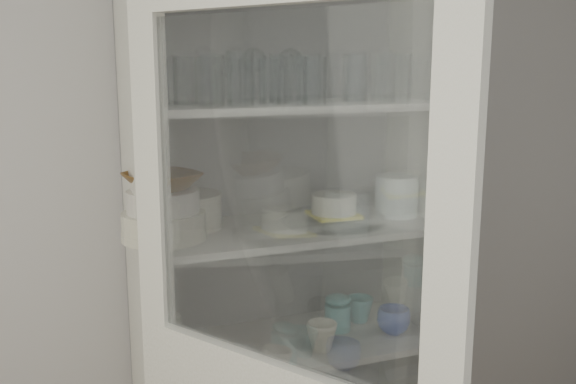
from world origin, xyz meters
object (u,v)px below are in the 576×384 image
object	(u,v)px
plate_stack_front	(164,225)
terracotta_bowl	(162,181)
glass_platter	(334,219)
goblet_2	(290,72)
cream_bowl	(163,201)
pantry_cabinet	(281,310)
yellow_trivet	(334,215)
grey_bowl_stack	(397,196)
mug_white	(322,336)
goblet_0	(223,77)
goblet_3	(387,74)
white_canister	(165,335)
mug_teal	(359,309)
goblet_1	(254,72)
plate_stack_back	(187,211)
white_ramekin	(334,204)
teal_jar	(338,314)
measuring_cups	(229,357)
mug_blue	(394,321)

from	to	relation	value
plate_stack_front	terracotta_bowl	world-z (taller)	terracotta_bowl
glass_platter	goblet_2	bearing A→B (deg)	127.37
cream_bowl	pantry_cabinet	bearing A→B (deg)	12.09
goblet_2	yellow_trivet	bearing A→B (deg)	-52.63
grey_bowl_stack	mug_white	xyz separation A→B (m)	(-0.33, -0.11, -0.42)
goblet_0	glass_platter	xyz separation A→B (m)	(0.34, -0.11, -0.47)
plate_stack_front	grey_bowl_stack	world-z (taller)	grey_bowl_stack
goblet_3	terracotta_bowl	xyz separation A→B (m)	(-0.82, -0.12, -0.31)
terracotta_bowl	white_canister	distance (m)	0.52
pantry_cabinet	glass_platter	world-z (taller)	pantry_cabinet
goblet_0	mug_teal	distance (m)	0.96
terracotta_bowl	glass_platter	bearing A→B (deg)	0.84
terracotta_bowl	glass_platter	world-z (taller)	terracotta_bowl
goblet_1	plate_stack_front	xyz separation A→B (m)	(-0.33, -0.12, -0.45)
plate_stack_front	mug_white	xyz separation A→B (m)	(0.48, -0.09, -0.39)
terracotta_bowl	mug_teal	distance (m)	0.89
plate_stack_back	white_ramekin	distance (m)	0.48
pantry_cabinet	goblet_1	world-z (taller)	pantry_cabinet
pantry_cabinet	goblet_1	size ratio (longest dim) A/B	11.34
goblet_0	teal_jar	distance (m)	0.91
pantry_cabinet	mug_teal	bearing A→B (deg)	-2.58
mug_white	measuring_cups	bearing A→B (deg)	-166.50
goblet_1	glass_platter	distance (m)	0.55
mug_teal	grey_bowl_stack	bearing A→B (deg)	-48.70
terracotta_bowl	yellow_trivet	bearing A→B (deg)	0.84
plate_stack_back	teal_jar	xyz separation A→B (m)	(0.51, -0.07, -0.40)
goblet_3	goblet_2	bearing A→B (deg)	176.10
pantry_cabinet	mug_white	size ratio (longest dim) A/B	20.76
teal_jar	measuring_cups	bearing A→B (deg)	-164.95
goblet_1	plate_stack_back	xyz separation A→B (m)	(-0.23, -0.01, -0.44)
mug_teal	white_canister	xyz separation A→B (m)	(-0.71, -0.01, 0.02)
goblet_2	teal_jar	distance (m)	0.86
white_ramekin	teal_jar	bearing A→B (deg)	40.10
white_ramekin	teal_jar	xyz separation A→B (m)	(0.03, 0.03, -0.41)
goblet_3	measuring_cups	bearing A→B (deg)	-163.10
white_ramekin	mug_white	size ratio (longest dim) A/B	1.48
grey_bowl_stack	mug_blue	world-z (taller)	grey_bowl_stack
mug_blue	mug_teal	distance (m)	0.15
goblet_0	mug_teal	world-z (taller)	goblet_0
goblet_0	yellow_trivet	bearing A→B (deg)	-18.20
goblet_1	glass_platter	size ratio (longest dim) A/B	0.54
terracotta_bowl	mug_teal	xyz separation A→B (m)	(0.71, 0.07, -0.53)
plate_stack_back	terracotta_bowl	xyz separation A→B (m)	(-0.10, -0.11, 0.12)
goblet_0	goblet_3	world-z (taller)	goblet_3
pantry_cabinet	mug_blue	xyz separation A→B (m)	(0.36, -0.15, -0.03)
measuring_cups	goblet_0	bearing A→B (deg)	75.43
mug_white	mug_teal	bearing A→B (deg)	53.18
plate_stack_back	white_canister	world-z (taller)	plate_stack_back
mug_blue	teal_jar	bearing A→B (deg)	130.24
pantry_cabinet	mug_white	xyz separation A→B (m)	(0.07, -0.18, -0.03)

